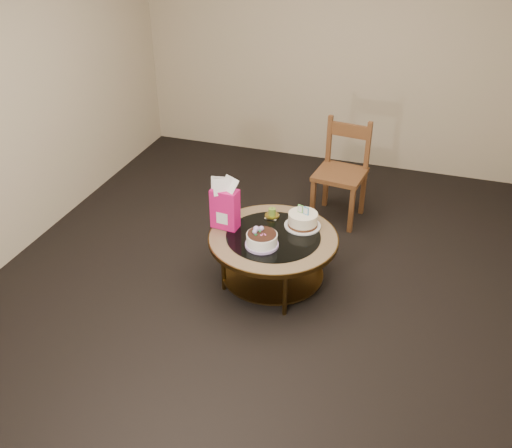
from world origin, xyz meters
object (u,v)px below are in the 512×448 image
(coffee_table, at_px, (273,244))
(gift_bag, at_px, (225,204))
(cream_cake, at_px, (303,220))
(dining_chair, at_px, (342,171))
(decorated_cake, at_px, (262,240))

(coffee_table, relative_size, gift_bag, 2.40)
(cream_cake, height_order, dining_chair, dining_chair)
(cream_cake, relative_size, gift_bag, 0.68)
(coffee_table, distance_m, decorated_cake, 0.21)
(decorated_cake, height_order, dining_chair, dining_chair)
(decorated_cake, height_order, cream_cake, cream_cake)
(dining_chair, bearing_deg, decorated_cake, -96.91)
(gift_bag, bearing_deg, coffee_table, 4.19)
(dining_chair, bearing_deg, cream_cake, -89.62)
(gift_bag, bearing_deg, decorated_cake, -20.17)
(coffee_table, height_order, cream_cake, cream_cake)
(cream_cake, bearing_deg, gift_bag, -141.27)
(cream_cake, xyz_separation_m, gift_bag, (-0.58, -0.20, 0.15))
(coffee_table, xyz_separation_m, decorated_cake, (-0.04, -0.16, 0.13))
(coffee_table, bearing_deg, gift_bag, 178.76)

